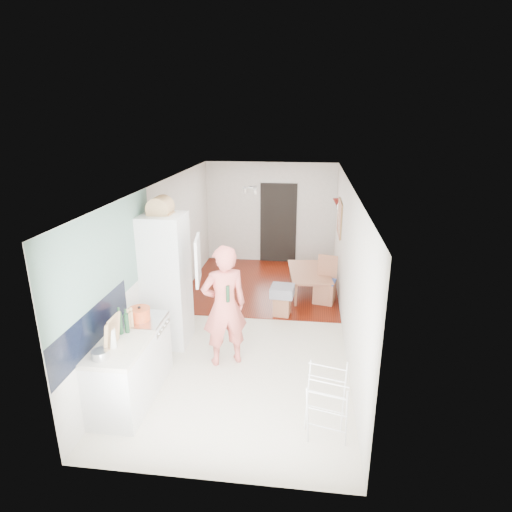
% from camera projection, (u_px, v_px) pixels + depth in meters
% --- Properties ---
extents(room_shell, '(3.20, 7.00, 2.50)m').
position_uv_depth(room_shell, '(252.00, 258.00, 7.31)').
color(room_shell, silver).
rests_on(room_shell, ground).
extents(floor, '(3.20, 7.00, 0.01)m').
position_uv_depth(floor, '(252.00, 323.00, 7.70)').
color(floor, beige).
rests_on(floor, ground).
extents(wood_floor_overlay, '(3.20, 3.30, 0.01)m').
position_uv_depth(wood_floor_overlay, '(263.00, 285.00, 9.44)').
color(wood_floor_overlay, '#601707').
rests_on(wood_floor_overlay, room_shell).
extents(sage_wall_panel, '(0.02, 3.00, 1.30)m').
position_uv_depth(sage_wall_panel, '(107.00, 258.00, 5.42)').
color(sage_wall_panel, gray).
rests_on(sage_wall_panel, room_shell).
extents(tile_splashback, '(0.02, 1.90, 0.50)m').
position_uv_depth(tile_splashback, '(93.00, 328.00, 5.12)').
color(tile_splashback, black).
rests_on(tile_splashback, room_shell).
extents(doorway_recess, '(0.90, 0.04, 2.00)m').
position_uv_depth(doorway_recess, '(278.00, 223.00, 10.64)').
color(doorway_recess, black).
rests_on(doorway_recess, room_shell).
extents(base_cabinet, '(0.60, 0.90, 0.86)m').
position_uv_depth(base_cabinet, '(122.00, 381.00, 5.32)').
color(base_cabinet, silver).
rests_on(base_cabinet, room_shell).
extents(worktop, '(0.62, 0.92, 0.06)m').
position_uv_depth(worktop, '(118.00, 349.00, 5.17)').
color(worktop, beige).
rests_on(worktop, room_shell).
extents(range_cooker, '(0.60, 0.60, 0.88)m').
position_uv_depth(range_cooker, '(144.00, 349.00, 6.02)').
color(range_cooker, silver).
rests_on(range_cooker, room_shell).
extents(cooker_top, '(0.60, 0.60, 0.04)m').
position_uv_depth(cooker_top, '(141.00, 320.00, 5.87)').
color(cooker_top, silver).
rests_on(cooker_top, room_shell).
extents(fridge_housing, '(0.66, 0.66, 2.15)m').
position_uv_depth(fridge_housing, '(166.00, 281.00, 6.78)').
color(fridge_housing, silver).
rests_on(fridge_housing, room_shell).
extents(fridge_door, '(0.14, 0.56, 0.70)m').
position_uv_depth(fridge_door, '(198.00, 260.00, 6.27)').
color(fridge_door, silver).
rests_on(fridge_door, room_shell).
extents(fridge_interior, '(0.02, 0.52, 0.66)m').
position_uv_depth(fridge_interior, '(184.00, 253.00, 6.59)').
color(fridge_interior, white).
rests_on(fridge_interior, room_shell).
extents(pinboard, '(0.03, 0.90, 0.70)m').
position_uv_depth(pinboard, '(340.00, 218.00, 8.82)').
color(pinboard, tan).
rests_on(pinboard, room_shell).
extents(pinboard_frame, '(0.00, 0.94, 0.74)m').
position_uv_depth(pinboard_frame, '(339.00, 218.00, 8.82)').
color(pinboard_frame, '#945940').
rests_on(pinboard_frame, room_shell).
extents(wall_sconce, '(0.18, 0.18, 0.16)m').
position_uv_depth(wall_sconce, '(337.00, 202.00, 9.37)').
color(wall_sconce, maroon).
rests_on(wall_sconce, room_shell).
extents(person, '(0.95, 0.82, 2.19)m').
position_uv_depth(person, '(224.00, 296.00, 6.18)').
color(person, '#DA645A').
rests_on(person, floor).
extents(dining_table, '(0.82, 1.29, 0.43)m').
position_uv_depth(dining_table, '(310.00, 284.00, 8.93)').
color(dining_table, '#945940').
rests_on(dining_table, floor).
extents(dining_chair, '(0.47, 0.47, 0.93)m').
position_uv_depth(dining_chair, '(325.00, 280.00, 8.43)').
color(dining_chair, '#945940').
rests_on(dining_chair, floor).
extents(stool, '(0.33, 0.33, 0.39)m').
position_uv_depth(stool, '(282.00, 305.00, 7.97)').
color(stool, '#945940').
rests_on(stool, floor).
extents(grey_drape, '(0.45, 0.45, 0.19)m').
position_uv_depth(grey_drape, '(282.00, 291.00, 7.89)').
color(grey_drape, gray).
rests_on(grey_drape, stool).
extents(drying_rack, '(0.53, 0.50, 0.87)m').
position_uv_depth(drying_rack, '(326.00, 406.00, 4.86)').
color(drying_rack, silver).
rests_on(drying_rack, floor).
extents(bread_bin, '(0.43, 0.42, 0.19)m').
position_uv_depth(bread_bin, '(160.00, 208.00, 6.44)').
color(bread_bin, tan).
rests_on(bread_bin, fridge_housing).
extents(red_casserole, '(0.34, 0.34, 0.17)m').
position_uv_depth(red_casserole, '(140.00, 314.00, 5.81)').
color(red_casserole, '#D94F23').
rests_on(red_casserole, cooker_top).
extents(steel_pan, '(0.22, 0.22, 0.10)m').
position_uv_depth(steel_pan, '(100.00, 354.00, 4.90)').
color(steel_pan, silver).
rests_on(steel_pan, worktop).
extents(held_bottle, '(0.05, 0.05, 0.25)m').
position_uv_depth(held_bottle, '(228.00, 294.00, 6.03)').
color(held_bottle, '#1C3D23').
rests_on(held_bottle, person).
extents(bottle_a, '(0.08, 0.08, 0.29)m').
position_uv_depth(bottle_a, '(120.00, 323.00, 5.42)').
color(bottle_a, '#1C3D23').
rests_on(bottle_a, worktop).
extents(bottle_b, '(0.07, 0.07, 0.26)m').
position_uv_depth(bottle_b, '(127.00, 323.00, 5.46)').
color(bottle_b, '#1C3D23').
rests_on(bottle_b, worktop).
extents(bottle_c, '(0.11, 0.11, 0.25)m').
position_uv_depth(bottle_c, '(112.00, 338.00, 5.10)').
color(bottle_c, silver).
rests_on(bottle_c, worktop).
extents(pepper_mill_front, '(0.07, 0.07, 0.21)m').
position_uv_depth(pepper_mill_front, '(131.00, 319.00, 5.63)').
color(pepper_mill_front, tan).
rests_on(pepper_mill_front, worktop).
extents(pepper_mill_back, '(0.07, 0.07, 0.22)m').
position_uv_depth(pepper_mill_back, '(128.00, 321.00, 5.57)').
color(pepper_mill_back, tan).
rests_on(pepper_mill_back, worktop).
extents(chopping_boards, '(0.12, 0.30, 0.40)m').
position_uv_depth(chopping_boards, '(112.00, 332.00, 5.08)').
color(chopping_boards, tan).
rests_on(chopping_boards, worktop).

